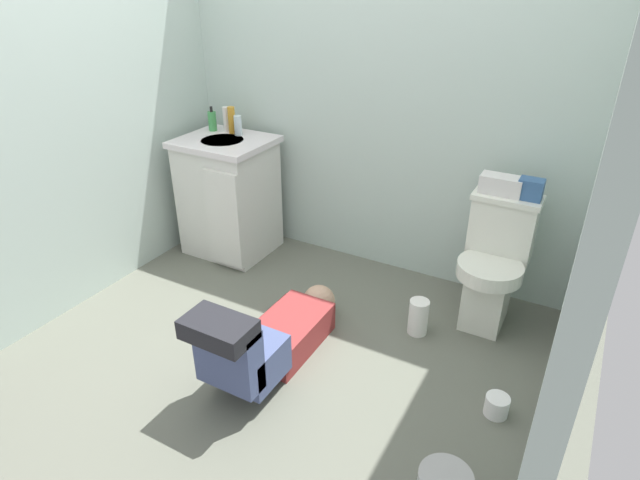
{
  "coord_description": "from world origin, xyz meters",
  "views": [
    {
      "loc": [
        1.3,
        -1.99,
        1.86
      ],
      "look_at": [
        0.0,
        0.34,
        0.45
      ],
      "focal_mm": 29.64,
      "sensor_mm": 36.0,
      "label": 1
    }
  ],
  "objects": [
    {
      "name": "vanity_cabinet",
      "position": [
        -0.9,
        0.66,
        0.42
      ],
      "size": [
        0.6,
        0.53,
        0.82
      ],
      "color": "silver",
      "rests_on": "ground_plane"
    },
    {
      "name": "toiletry_bag",
      "position": [
        1.01,
        0.78,
        0.81
      ],
      "size": [
        0.12,
        0.09,
        0.11
      ],
      "primitive_type": "cube",
      "color": "#33598C",
      "rests_on": "toilet"
    },
    {
      "name": "tissue_box",
      "position": [
        0.86,
        0.78,
        0.8
      ],
      "size": [
        0.22,
        0.11,
        0.1
      ],
      "primitive_type": "cube",
      "color": "silver",
      "rests_on": "toilet"
    },
    {
      "name": "wall_back",
      "position": [
        0.0,
        1.03,
        1.2
      ],
      "size": [
        2.75,
        0.08,
        2.4
      ],
      "primitive_type": "cube",
      "color": "#B2C5BB",
      "rests_on": "ground_plane"
    },
    {
      "name": "wall_right",
      "position": [
        1.34,
        0.0,
        1.2
      ],
      "size": [
        0.08,
        1.99,
        2.4
      ],
      "primitive_type": "cube",
      "color": "#B2C5BB",
      "rests_on": "ground_plane"
    },
    {
      "name": "faucet",
      "position": [
        -0.91,
        0.8,
        0.87
      ],
      "size": [
        0.02,
        0.02,
        0.1
      ],
      "primitive_type": "cylinder",
      "color": "silver",
      "rests_on": "vanity_cabinet"
    },
    {
      "name": "bottle_amber",
      "position": [
        -0.94,
        0.8,
        0.91
      ],
      "size": [
        0.05,
        0.05,
        0.18
      ],
      "primitive_type": "cylinder",
      "color": "orange",
      "rests_on": "vanity_cabinet"
    },
    {
      "name": "ground_plane",
      "position": [
        0.0,
        0.0,
        -0.02
      ],
      "size": [
        3.09,
        2.99,
        0.04
      ],
      "primitive_type": "cube",
      "color": "#606256"
    },
    {
      "name": "bottle_white",
      "position": [
        -1.0,
        0.82,
        0.9
      ],
      "size": [
        0.04,
        0.04,
        0.17
      ],
      "primitive_type": "cylinder",
      "color": "white",
      "rests_on": "vanity_cabinet"
    },
    {
      "name": "wall_left",
      "position": [
        -1.34,
        0.0,
        1.2
      ],
      "size": [
        0.08,
        1.99,
        2.4
      ],
      "primitive_type": "cube",
      "color": "#B2C5BB",
      "rests_on": "ground_plane"
    },
    {
      "name": "person_plumber",
      "position": [
        0.04,
        -0.26,
        0.18
      ],
      "size": [
        0.39,
        1.06,
        0.52
      ],
      "color": "maroon",
      "rests_on": "ground_plane"
    },
    {
      "name": "toilet",
      "position": [
        0.91,
        0.69,
        0.37
      ],
      "size": [
        0.36,
        0.46,
        0.75
      ],
      "color": "silver",
      "rests_on": "ground_plane"
    },
    {
      "name": "paper_towel_roll",
      "position": [
        0.61,
        0.37,
        0.1
      ],
      "size": [
        0.11,
        0.11,
        0.21
      ],
      "primitive_type": "cylinder",
      "color": "white",
      "rests_on": "ground_plane"
    },
    {
      "name": "toilet_paper_roll",
      "position": [
        1.14,
        -0.03,
        0.05
      ],
      "size": [
        0.11,
        0.11,
        0.1
      ],
      "primitive_type": "cylinder",
      "color": "white",
      "rests_on": "ground_plane"
    },
    {
      "name": "soap_dispenser",
      "position": [
        -1.1,
        0.78,
        0.89
      ],
      "size": [
        0.06,
        0.06,
        0.17
      ],
      "color": "#40984F",
      "rests_on": "vanity_cabinet"
    },
    {
      "name": "bottle_clear",
      "position": [
        -0.88,
        0.78,
        0.89
      ],
      "size": [
        0.05,
        0.05,
        0.13
      ],
      "primitive_type": "cylinder",
      "color": "silver",
      "rests_on": "vanity_cabinet"
    }
  ]
}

